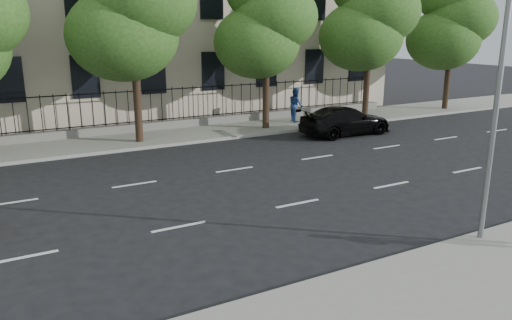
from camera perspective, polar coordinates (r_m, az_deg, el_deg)
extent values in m
plane|color=black|center=(14.15, 10.41, -7.93)|extent=(120.00, 120.00, 0.00)
cube|color=gray|center=(11.64, 23.28, -13.80)|extent=(60.00, 4.00, 0.15)
cube|color=gray|center=(25.99, -9.38, 2.78)|extent=(60.00, 4.00, 0.15)
cube|color=slate|center=(27.52, -10.61, 3.98)|extent=(30.00, 0.50, 0.40)
cube|color=black|center=(27.46, -10.64, 4.59)|extent=(28.80, 0.05, 0.05)
cube|color=black|center=(27.23, -10.80, 7.91)|extent=(28.80, 0.05, 0.05)
cylinder|color=slate|center=(13.42, 26.03, 7.94)|extent=(0.14, 0.14, 8.00)
cylinder|color=#382619|center=(24.34, -13.36, 5.93)|extent=(0.36, 0.36, 3.32)
ellipsoid|color=#254818|center=(24.26, -14.97, 13.60)|extent=(5.13, 5.13, 4.21)
ellipsoid|color=#254818|center=(24.05, -12.73, 17.27)|extent=(4.86, 4.86, 4.00)
cylinder|color=#382619|center=(27.06, 1.13, 6.92)|extent=(0.36, 0.36, 3.08)
ellipsoid|color=#254818|center=(26.88, 0.08, 13.25)|extent=(4.56, 4.56, 3.74)
ellipsoid|color=#254818|center=(26.89, 2.37, 16.05)|extent=(4.32, 4.32, 3.55)
cylinder|color=#382619|center=(31.12, 12.47, 7.75)|extent=(0.36, 0.36, 3.22)
ellipsoid|color=#254818|center=(30.87, 11.86, 13.64)|extent=(4.94, 4.94, 4.06)
ellipsoid|color=#254818|center=(31.10, 13.94, 16.17)|extent=(4.68, 4.68, 3.85)
cylinder|color=#382619|center=(36.11, 20.95, 7.90)|extent=(0.36, 0.36, 3.01)
ellipsoid|color=#254818|center=(35.82, 20.60, 12.72)|extent=(4.75, 4.75, 3.90)
ellipsoid|color=#254818|center=(36.18, 22.39, 14.75)|extent=(4.50, 4.50, 3.70)
imported|color=black|center=(26.48, 10.19, 4.44)|extent=(5.12, 2.13, 1.48)
imported|color=navy|center=(29.10, 4.58, 6.33)|extent=(0.95, 1.11, 1.97)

